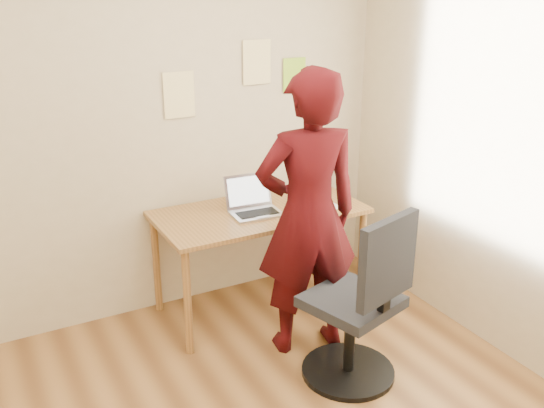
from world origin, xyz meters
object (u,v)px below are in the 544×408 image
laptop (253,205)px  person (308,216)px  office_chair (361,311)px  desk (259,222)px  phone (300,214)px

laptop → person: (0.09, -0.54, 0.09)m
laptop → person: 0.55m
laptop → office_chair: size_ratio=0.33×
desk → person: (0.04, -0.56, 0.23)m
laptop → office_chair: office_chair is taller
desk → laptop: size_ratio=4.04×
desk → laptop: laptop is taller
laptop → office_chair: (0.17, -1.00, -0.34)m
desk → office_chair: (0.12, -1.02, -0.20)m
office_chair → person: 0.64m
laptop → person: person is taller
desk → office_chair: bearing=-83.4°
office_chair → desk: bearing=80.5°
laptop → office_chair: 1.07m
desk → phone: 0.30m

